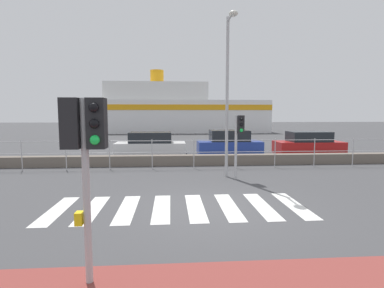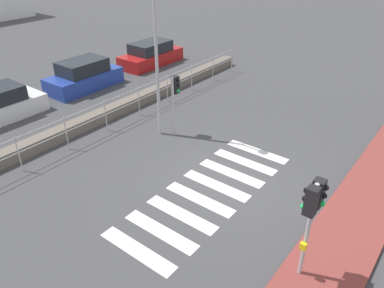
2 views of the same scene
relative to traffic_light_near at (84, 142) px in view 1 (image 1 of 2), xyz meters
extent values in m
plane|color=#424244|center=(2.22, 3.64, -2.11)|extent=(160.00, 160.00, 0.00)
cube|color=silver|center=(-1.79, 3.64, -2.10)|extent=(0.45, 2.40, 0.01)
cube|color=silver|center=(-0.89, 3.64, -2.10)|extent=(0.45, 2.40, 0.01)
cube|color=silver|center=(0.01, 3.64, -2.10)|extent=(0.45, 2.40, 0.01)
cube|color=silver|center=(0.91, 3.64, -2.10)|extent=(0.45, 2.40, 0.01)
cube|color=silver|center=(1.81, 3.64, -2.10)|extent=(0.45, 2.40, 0.01)
cube|color=silver|center=(2.71, 3.64, -2.10)|extent=(0.45, 2.40, 0.01)
cube|color=silver|center=(3.61, 3.64, -2.10)|extent=(0.45, 2.40, 0.01)
cube|color=silver|center=(4.51, 3.64, -2.10)|extent=(0.45, 2.40, 0.01)
cube|color=#6B6056|center=(2.22, 10.24, -1.86)|extent=(21.04, 0.55, 0.49)
cylinder|color=#B2B2B5|center=(2.22, 9.37, -0.83)|extent=(18.94, 0.03, 0.03)
cylinder|color=#B2B2B5|center=(2.22, 9.37, -1.37)|extent=(18.94, 0.03, 0.03)
cylinder|color=#B2B2B5|center=(-5.36, 9.37, -1.44)|extent=(0.04, 0.04, 1.34)
cylinder|color=#B2B2B5|center=(-3.47, 9.37, -1.44)|extent=(0.04, 0.04, 1.34)
cylinder|color=#B2B2B5|center=(-1.57, 9.37, -1.44)|extent=(0.04, 0.04, 1.34)
cylinder|color=#B2B2B5|center=(0.32, 9.37, -1.44)|extent=(0.04, 0.04, 1.34)
cylinder|color=#B2B2B5|center=(2.22, 9.37, -1.44)|extent=(0.04, 0.04, 1.34)
cylinder|color=#B2B2B5|center=(4.11, 9.37, -1.44)|extent=(0.04, 0.04, 1.34)
cylinder|color=#B2B2B5|center=(6.00, 9.37, -1.44)|extent=(0.04, 0.04, 1.34)
cylinder|color=#B2B2B5|center=(7.90, 9.37, -1.44)|extent=(0.04, 0.04, 1.34)
cylinder|color=#B2B2B5|center=(9.79, 9.37, -1.44)|extent=(0.04, 0.04, 1.34)
cylinder|color=#B2B2B5|center=(0.00, 0.00, -0.76)|extent=(0.10, 0.10, 2.70)
cube|color=black|center=(-0.17, 0.00, 0.25)|extent=(0.24, 0.24, 0.68)
sphere|color=black|center=(-0.17, 0.14, 0.46)|extent=(0.13, 0.13, 0.13)
sphere|color=black|center=(-0.17, 0.14, 0.25)|extent=(0.13, 0.13, 0.13)
sphere|color=#19D84C|center=(-0.17, 0.14, 0.04)|extent=(0.13, 0.13, 0.13)
cube|color=black|center=(0.17, 0.00, 0.25)|extent=(0.24, 0.24, 0.68)
sphere|color=black|center=(0.17, -0.14, 0.46)|extent=(0.13, 0.13, 0.13)
sphere|color=black|center=(0.17, -0.14, 0.25)|extent=(0.13, 0.13, 0.13)
sphere|color=#19D84C|center=(0.17, -0.14, 0.04)|extent=(0.13, 0.13, 0.13)
cube|color=yellow|center=(-0.11, 0.00, -1.06)|extent=(0.10, 0.14, 0.18)
cylinder|color=#B2B2B5|center=(3.62, 6.98, -0.89)|extent=(0.10, 0.10, 2.43)
cube|color=black|center=(3.79, 6.98, -0.02)|extent=(0.24, 0.24, 0.68)
sphere|color=black|center=(3.79, 6.84, 0.19)|extent=(0.13, 0.13, 0.13)
sphere|color=black|center=(3.79, 6.84, -0.02)|extent=(0.13, 0.13, 0.13)
sphere|color=#19D84C|center=(3.79, 6.84, -0.23)|extent=(0.13, 0.13, 0.13)
cylinder|color=#B2B2B5|center=(3.36, 7.48, 0.96)|extent=(0.12, 0.12, 6.14)
cylinder|color=#B2B2B5|center=(3.36, 6.99, 3.88)|extent=(0.07, 0.99, 0.07)
ellipsoid|color=silver|center=(3.36, 6.49, 3.83)|extent=(0.32, 0.42, 0.19)
cube|color=white|center=(2.22, 37.30, 0.00)|extent=(23.65, 8.11, 4.22)
cube|color=white|center=(-0.62, 37.30, 3.27)|extent=(13.25, 6.49, 2.32)
cube|color=orange|center=(2.22, 33.23, 1.18)|extent=(23.65, 0.08, 0.67)
cylinder|color=orange|center=(-0.62, 37.30, 5.33)|extent=(1.80, 1.80, 1.80)
cube|color=silver|center=(-0.05, 14.01, -1.73)|extent=(4.17, 1.75, 0.76)
cube|color=#1E2328|center=(-0.05, 14.01, -1.03)|extent=(2.50, 1.54, 0.63)
cube|color=#233D9E|center=(4.76, 14.01, -1.70)|extent=(3.87, 1.79, 0.82)
cube|color=#1E2328|center=(4.76, 14.01, -0.95)|extent=(2.32, 1.57, 0.67)
cube|color=#B21919|center=(9.81, 14.01, -1.73)|extent=(4.12, 1.74, 0.76)
cube|color=#1E2328|center=(9.81, 14.01, -1.04)|extent=(2.47, 1.53, 0.62)
camera|label=1|loc=(1.16, -4.11, 0.38)|focal=28.00mm
camera|label=2|loc=(-6.48, -1.78, 5.09)|focal=35.00mm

